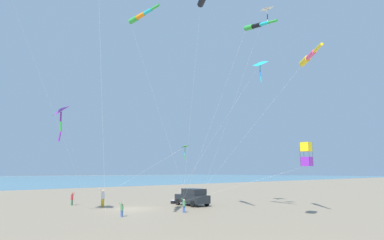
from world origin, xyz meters
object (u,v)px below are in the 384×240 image
object	(u,v)px
person_child_green_jacket	(72,198)
kite_windsock_red_high_left	(308,58)
kite_delta_small_distant	(60,111)
kite_box_checkered_midright	(306,154)
person_child_grey_jacket	(122,209)
kite_delta_long_streamer_left	(266,10)
kite_windsock_rainbow_low_near	(140,16)
kite_windsock_magenta_far_left	(256,26)
kite_delta_purple_drifting	(184,147)
cooler_box	(174,202)
kite_delta_black_fish_shape	(260,64)
person_adult_flyer	(103,197)
parked_car	(193,197)
person_bystander_far	(184,205)

from	to	relation	value
person_child_green_jacket	kite_windsock_red_high_left	xyz separation A→B (m)	(-23.42, -10.35, 12.92)
kite_delta_small_distant	kite_box_checkered_midright	size ratio (longest dim) A/B	0.63
person_child_grey_jacket	kite_delta_long_streamer_left	xyz separation A→B (m)	(-8.36, -9.64, 17.94)
kite_delta_long_streamer_left	kite_windsock_rainbow_low_near	world-z (taller)	kite_windsock_rainbow_low_near
person_child_grey_jacket	kite_windsock_magenta_far_left	bearing A→B (deg)	-129.28
kite_delta_long_streamer_left	kite_delta_purple_drifting	xyz separation A→B (m)	(8.59, 2.40, -12.41)
cooler_box	kite_delta_purple_drifting	size ratio (longest dim) A/B	0.06
kite_delta_long_streamer_left	kite_box_checkered_midright	size ratio (longest dim) A/B	1.22
kite_delta_black_fish_shape	kite_windsock_red_high_left	distance (m)	8.41
person_adult_flyer	kite_delta_purple_drifting	xyz separation A→B (m)	(-8.11, -4.36, 5.11)
kite_delta_long_streamer_left	kite_delta_black_fish_shape	world-z (taller)	kite_delta_long_streamer_left
parked_car	kite_windsock_magenta_far_left	world-z (taller)	kite_windsock_magenta_far_left
cooler_box	kite_delta_small_distant	size ratio (longest dim) A/B	0.06
person_adult_flyer	person_bystander_far	size ratio (longest dim) A/B	1.48
cooler_box	person_child_grey_jacket	xyz separation A→B (m)	(-5.68, 10.59, 0.44)
kite_box_checkered_midright	person_child_grey_jacket	bearing A→B (deg)	44.57
person_adult_flyer	kite_windsock_magenta_far_left	distance (m)	23.45
kite_windsock_magenta_far_left	kite_windsock_red_high_left	size ratio (longest dim) A/B	1.02
kite_box_checkered_midright	kite_delta_black_fish_shape	size ratio (longest dim) A/B	0.96
kite_delta_small_distant	kite_delta_purple_drifting	size ratio (longest dim) A/B	0.95
kite_box_checkered_midright	kite_delta_black_fish_shape	xyz separation A→B (m)	(7.18, -4.20, 10.56)
kite_delta_purple_drifting	kite_windsock_red_high_left	xyz separation A→B (m)	(-11.45, -4.36, 7.52)
parked_car	person_child_green_jacket	distance (m)	13.47
kite_windsock_magenta_far_left	kite_delta_small_distant	world-z (taller)	kite_windsock_magenta_far_left
cooler_box	person_bystander_far	world-z (taller)	person_bystander_far
kite_windsock_magenta_far_left	kite_box_checkered_midright	bearing A→B (deg)	-154.65
kite_delta_small_distant	kite_delta_black_fish_shape	bearing A→B (deg)	-116.39
kite_windsock_magenta_far_left	parked_car	bearing A→B (deg)	-8.23
person_adult_flyer	kite_delta_black_fish_shape	xyz separation A→B (m)	(-12.15, -12.14, 14.64)
parked_car	person_adult_flyer	xyz separation A→B (m)	(5.81, 7.73, 0.11)
kite_windsock_magenta_far_left	kite_windsock_red_high_left	distance (m)	5.64
cooler_box	kite_delta_long_streamer_left	world-z (taller)	kite_delta_long_streamer_left
parked_car	kite_delta_purple_drifting	bearing A→B (deg)	124.20
person_child_green_jacket	kite_delta_purple_drifting	size ratio (longest dim) A/B	0.14
cooler_box	kite_box_checkered_midright	world-z (taller)	kite_box_checkered_midright
person_child_grey_jacket	kite_delta_purple_drifting	xyz separation A→B (m)	(0.23, -7.24, 5.53)
person_child_green_jacket	person_child_grey_jacket	distance (m)	12.27
kite_box_checkered_midright	kite_delta_purple_drifting	world-z (taller)	kite_delta_purple_drifting
person_bystander_far	kite_box_checkered_midright	bearing A→B (deg)	-151.49
kite_delta_long_streamer_left	kite_delta_purple_drifting	bearing A→B (deg)	15.59
person_child_grey_jacket	kite_delta_black_fish_shape	distance (m)	21.61
person_child_grey_jacket	kite_delta_small_distant	bearing A→B (deg)	32.70
kite_delta_black_fish_shape	person_adult_flyer	bearing A→B (deg)	44.97
parked_car	kite_delta_long_streamer_left	size ratio (longest dim) A/B	0.24
person_adult_flyer	kite_delta_purple_drifting	bearing A→B (deg)	-151.77
parked_car	person_child_grey_jacket	world-z (taller)	parked_car
cooler_box	kite_windsock_magenta_far_left	xyz separation A→B (m)	(-13.18, 1.42, 16.95)
kite_delta_small_distant	kite_delta_black_fish_shape	world-z (taller)	kite_delta_black_fish_shape
cooler_box	person_bystander_far	size ratio (longest dim) A/B	0.47
person_bystander_far	kite_windsock_rainbow_low_near	distance (m)	19.41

